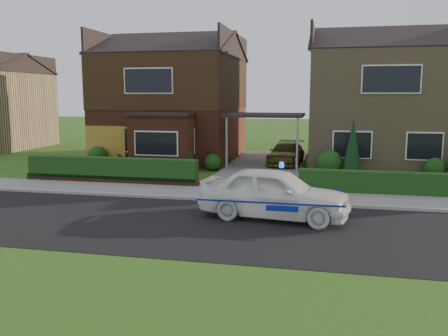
# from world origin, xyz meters

# --- Properties ---
(ground) EXTENTS (120.00, 120.00, 0.00)m
(ground) POSITION_xyz_m (0.00, 0.00, 0.00)
(ground) COLOR #244713
(ground) RESTS_ON ground
(road) EXTENTS (60.00, 6.00, 0.02)m
(road) POSITION_xyz_m (0.00, 0.00, 0.00)
(road) COLOR black
(road) RESTS_ON ground
(kerb) EXTENTS (60.00, 0.16, 0.12)m
(kerb) POSITION_xyz_m (0.00, 3.05, 0.06)
(kerb) COLOR #9E9993
(kerb) RESTS_ON ground
(sidewalk) EXTENTS (60.00, 2.00, 0.10)m
(sidewalk) POSITION_xyz_m (0.00, 4.10, 0.05)
(sidewalk) COLOR slate
(sidewalk) RESTS_ON ground
(grass_verge) EXTENTS (60.00, 4.00, 0.01)m
(grass_verge) POSITION_xyz_m (0.00, -5.00, 0.00)
(grass_verge) COLOR #244713
(grass_verge) RESTS_ON ground
(driveway) EXTENTS (3.80, 12.00, 0.12)m
(driveway) POSITION_xyz_m (0.00, 11.00, 0.06)
(driveway) COLOR #666059
(driveway) RESTS_ON ground
(house_left) EXTENTS (7.50, 9.53, 7.25)m
(house_left) POSITION_xyz_m (-5.78, 13.90, 3.81)
(house_left) COLOR brown
(house_left) RESTS_ON ground
(house_right) EXTENTS (7.50, 8.06, 7.25)m
(house_right) POSITION_xyz_m (5.80, 13.99, 3.66)
(house_right) COLOR #8F7B58
(house_right) RESTS_ON ground
(carport_link) EXTENTS (3.80, 3.00, 2.77)m
(carport_link) POSITION_xyz_m (0.00, 10.95, 2.66)
(carport_link) COLOR black
(carport_link) RESTS_ON ground
(garage_door) EXTENTS (2.20, 0.10, 2.10)m
(garage_door) POSITION_xyz_m (-8.25, 9.96, 1.05)
(garage_door) COLOR olive
(garage_door) RESTS_ON ground
(dwarf_wall) EXTENTS (7.70, 0.25, 0.36)m
(dwarf_wall) POSITION_xyz_m (-5.80, 5.30, 0.18)
(dwarf_wall) COLOR brown
(dwarf_wall) RESTS_ON ground
(hedge_left) EXTENTS (7.50, 0.55, 0.90)m
(hedge_left) POSITION_xyz_m (-5.80, 5.45, 0.00)
(hedge_left) COLOR #133811
(hedge_left) RESTS_ON ground
(hedge_right) EXTENTS (7.50, 0.55, 0.80)m
(hedge_right) POSITION_xyz_m (5.80, 5.35, 0.00)
(hedge_right) COLOR #133811
(hedge_right) RESTS_ON ground
(shrub_left_far) EXTENTS (1.08, 1.08, 1.08)m
(shrub_left_far) POSITION_xyz_m (-8.50, 9.50, 0.54)
(shrub_left_far) COLOR #133811
(shrub_left_far) RESTS_ON ground
(shrub_left_mid) EXTENTS (1.32, 1.32, 1.32)m
(shrub_left_mid) POSITION_xyz_m (-4.00, 9.30, 0.66)
(shrub_left_mid) COLOR #133811
(shrub_left_mid) RESTS_ON ground
(shrub_left_near) EXTENTS (0.84, 0.84, 0.84)m
(shrub_left_near) POSITION_xyz_m (-2.40, 9.60, 0.42)
(shrub_left_near) COLOR #133811
(shrub_left_near) RESTS_ON ground
(shrub_right_near) EXTENTS (1.20, 1.20, 1.20)m
(shrub_right_near) POSITION_xyz_m (3.20, 9.40, 0.60)
(shrub_right_near) COLOR #133811
(shrub_right_near) RESTS_ON ground
(shrub_right_mid) EXTENTS (0.96, 0.96, 0.96)m
(shrub_right_mid) POSITION_xyz_m (7.80, 9.50, 0.48)
(shrub_right_mid) COLOR #133811
(shrub_right_mid) RESTS_ON ground
(conifer_a) EXTENTS (0.90, 0.90, 2.60)m
(conifer_a) POSITION_xyz_m (4.20, 9.20, 1.30)
(conifer_a) COLOR black
(conifer_a) RESTS_ON ground
(police_car) EXTENTS (4.16, 4.72, 1.70)m
(police_car) POSITION_xyz_m (1.56, 1.20, 0.77)
(police_car) COLOR white
(police_car) RESTS_ON ground
(driveway_car) EXTENTS (1.85, 3.98, 1.12)m
(driveway_car) POSITION_xyz_m (1.00, 11.91, 0.68)
(driveway_car) COLOR brown
(driveway_car) RESTS_ON driveway
(potted_plant_a) EXTENTS (0.43, 0.31, 0.77)m
(potted_plant_a) POSITION_xyz_m (-9.00, 8.01, 0.39)
(potted_plant_a) COLOR gray
(potted_plant_a) RESTS_ON ground
(potted_plant_b) EXTENTS (0.60, 0.58, 0.86)m
(potted_plant_b) POSITION_xyz_m (-6.56, 6.31, 0.43)
(potted_plant_b) COLOR gray
(potted_plant_b) RESTS_ON ground
(potted_plant_c) EXTENTS (0.55, 0.55, 0.82)m
(potted_plant_c) POSITION_xyz_m (-7.08, 9.00, 0.41)
(potted_plant_c) COLOR gray
(potted_plant_c) RESTS_ON ground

